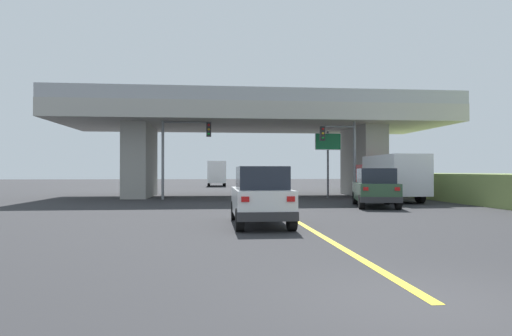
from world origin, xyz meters
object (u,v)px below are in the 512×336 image
Objects in this scene: suv_lead at (261,196)px; traffic_signal_farside at (179,143)px; traffic_signal_nearside at (343,147)px; highway_sign at (328,148)px; suv_crossing at (375,188)px; semi_truck_distant at (217,173)px; box_truck at (390,177)px.

suv_lead is 15.39m from traffic_signal_farside.
highway_sign is (-0.76, 1.12, 0.01)m from traffic_signal_nearside.
highway_sign is at bearing 106.60° from suv_crossing.
traffic_signal_farside is at bearing -95.69° from semi_truck_distant.
box_truck is 1.12× the size of semi_truck_distant.
box_truck is (9.55, 11.83, 0.53)m from suv_lead.
traffic_signal_nearside reaches higher than semi_truck_distant.
suv_crossing is 35.67m from semi_truck_distant.
suv_lead is 0.68× the size of semi_truck_distant.
suv_crossing is (6.86, 7.29, 0.00)m from suv_lead.
highway_sign is at bearing -74.38° from semi_truck_distant.
suv_crossing is 8.09m from highway_sign.
suv_lead is 0.73× the size of traffic_signal_farside.
suv_crossing is at bearing 46.76° from suv_lead.
box_truck is at bearing -70.42° from semi_truck_distant.
highway_sign is (-3.17, 3.14, 1.99)m from box_truck.
traffic_signal_farside is (-10.79, 7.33, 2.75)m from suv_crossing.
highway_sign is (6.37, 14.96, 2.51)m from suv_lead.
semi_truck_distant is at bearing 109.58° from box_truck.
suv_lead is 16.46m from highway_sign.
traffic_signal_nearside is 1.19× the size of highway_sign.
traffic_signal_farside is (-13.48, 2.79, 2.22)m from box_truck.
traffic_signal_farside is (-11.06, 0.78, 0.25)m from traffic_signal_nearside.
semi_truck_distant is (-7.57, 27.07, -1.87)m from highway_sign.
traffic_signal_farside reaches higher than suv_crossing.
box_truck is at bearing 72.32° from suv_crossing.
suv_lead is at bearing -120.26° from suv_crossing.
box_truck is 4.89m from highway_sign.
traffic_signal_nearside is 11.09m from traffic_signal_farside.
traffic_signal_nearside is (-2.42, 2.02, 1.97)m from box_truck.
suv_lead and suv_crossing have the same top height.
traffic_signal_farside is at bearing 168.29° from box_truck.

